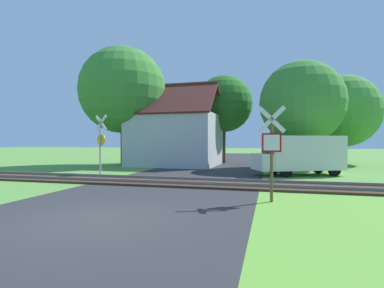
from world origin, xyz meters
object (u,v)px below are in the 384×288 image
(stop_sign_near, at_px, (272,147))
(tree_left, at_px, (123,90))
(house, at_px, (176,138))
(crossing_sign_far, at_px, (101,141))
(mail_truck, at_px, (300,154))
(tree_right, at_px, (302,103))
(tree_far, at_px, (343,111))
(tree_center, at_px, (224,104))

(stop_sign_near, distance_m, tree_left, 17.32)
(house, bearing_deg, crossing_sign_far, -100.94)
(crossing_sign_far, bearing_deg, mail_truck, 33.50)
(tree_right, bearing_deg, tree_far, 54.81)
(tree_center, xyz_separation_m, tree_left, (-7.57, -4.33, 0.81))
(tree_far, xyz_separation_m, tree_center, (-9.99, -1.91, 0.71))
(tree_center, bearing_deg, tree_left, -150.26)
(tree_center, bearing_deg, crossing_sign_far, -113.95)
(house, xyz_separation_m, tree_far, (13.40, 5.18, 2.32))
(tree_center, distance_m, tree_right, 7.11)
(tree_center, bearing_deg, tree_far, 10.80)
(tree_far, height_order, tree_center, tree_center)
(stop_sign_near, relative_size, tree_far, 0.40)
(stop_sign_near, xyz_separation_m, tree_right, (2.13, 12.91, 2.95))
(tree_far, xyz_separation_m, mail_truck, (-4.39, -10.22, -3.29))
(stop_sign_near, xyz_separation_m, tree_far, (5.98, 18.37, 2.79))
(tree_right, relative_size, mail_truck, 1.47)
(stop_sign_near, relative_size, tree_left, 0.32)
(tree_far, relative_size, tree_right, 0.99)
(crossing_sign_far, relative_size, house, 0.49)
(tree_left, bearing_deg, tree_right, 3.23)
(tree_center, height_order, tree_left, tree_left)
(house, height_order, mail_truck, house)
(stop_sign_near, xyz_separation_m, tree_center, (-4.00, 16.47, 3.50))
(stop_sign_near, bearing_deg, crossing_sign_far, -27.05)
(tree_center, distance_m, mail_truck, 10.79)
(tree_far, xyz_separation_m, tree_right, (-3.85, -5.46, 0.16))
(tree_left, distance_m, mail_truck, 14.58)
(crossing_sign_far, bearing_deg, stop_sign_near, -11.59)
(tree_center, height_order, mail_truck, tree_center)
(tree_right, relative_size, tree_left, 0.81)
(house, height_order, tree_center, tree_center)
(house, distance_m, tree_left, 5.75)
(stop_sign_near, distance_m, mail_truck, 8.32)
(house, xyz_separation_m, tree_left, (-4.16, -1.05, 3.84))
(tree_far, height_order, mail_truck, tree_far)
(tree_right, height_order, mail_truck, tree_right)
(house, distance_m, tree_center, 5.62)
(tree_far, xyz_separation_m, tree_left, (-17.56, -6.23, 1.52))
(house, bearing_deg, mail_truck, -28.42)
(crossing_sign_far, bearing_deg, tree_far, 58.40)
(tree_center, bearing_deg, mail_truck, -56.04)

